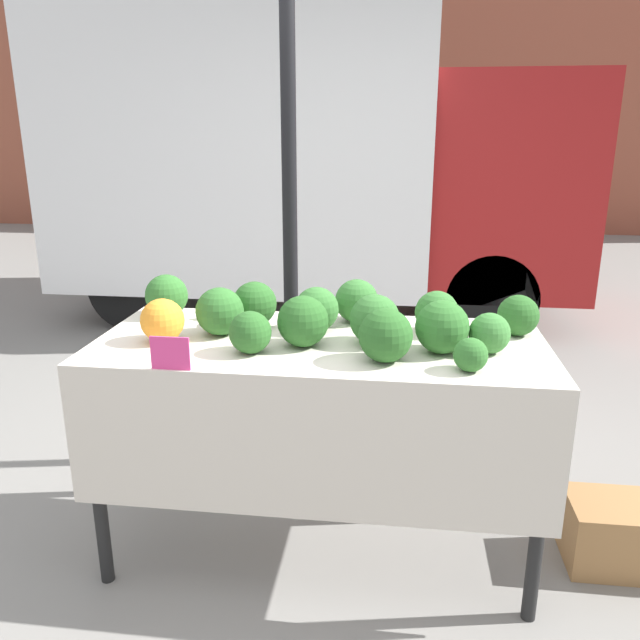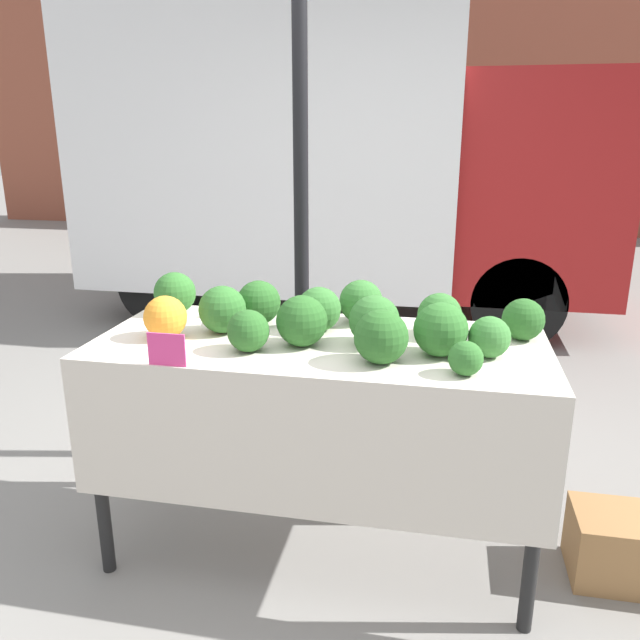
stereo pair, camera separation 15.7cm
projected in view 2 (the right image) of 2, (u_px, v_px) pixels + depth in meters
ground_plane at (320, 545)px, 2.59m from camera, size 40.00×40.00×0.00m
building_facade at (426, 84)px, 10.34m from camera, size 16.00×0.60×4.81m
tent_pole at (301, 219)px, 2.95m from camera, size 0.07×0.07×2.50m
parked_truck at (332, 153)px, 5.73m from camera, size 4.51×2.16×2.77m
market_table at (317, 379)px, 2.31m from camera, size 1.68×0.74×0.90m
orange_cauliflower at (165, 317)px, 2.34m from camera, size 0.16×0.16×0.16m
romanesco_head at (226, 303)px, 2.61m from camera, size 0.15×0.15×0.12m
broccoli_head_0 at (259, 302)px, 2.51m from camera, size 0.18×0.18×0.18m
broccoli_head_1 at (374, 321)px, 2.26m from camera, size 0.19×0.19×0.19m
broccoli_head_2 at (361, 302)px, 2.52m from camera, size 0.18×0.18×0.18m
broccoli_head_3 at (222, 310)px, 2.40m from camera, size 0.18×0.18×0.18m
broccoli_head_4 at (302, 321)px, 2.25m from camera, size 0.19×0.19×0.19m
broccoli_head_5 at (440, 315)px, 2.36m from camera, size 0.17×0.17×0.17m
broccoli_head_6 at (441, 330)px, 2.15m from camera, size 0.19×0.19×0.19m
broccoli_head_7 at (381, 337)px, 2.08m from camera, size 0.18×0.18×0.18m
broccoli_head_8 at (523, 319)px, 2.32m from camera, size 0.16×0.16×0.16m
broccoli_head_9 at (489, 337)px, 2.14m from camera, size 0.14×0.14×0.14m
broccoli_head_10 at (175, 293)px, 2.66m from camera, size 0.18×0.18×0.18m
broccoli_head_11 at (319, 309)px, 2.42m from camera, size 0.17×0.17×0.17m
broccoli_head_12 at (466, 358)px, 1.98m from camera, size 0.11×0.11×0.11m
broccoli_head_13 at (248, 331)px, 2.19m from camera, size 0.15×0.15×0.15m
price_sign at (167, 350)px, 2.06m from camera, size 0.13×0.01×0.11m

